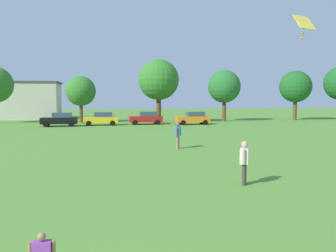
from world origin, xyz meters
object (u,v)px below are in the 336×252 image
Objects in this scene: kite at (304,24)px; tree_right at (296,87)px; parked_car_yellow_1 at (101,119)px; parked_car_red_2 at (146,118)px; tree_center_right at (224,87)px; parked_car_black_0 at (60,119)px; tree_left at (81,91)px; tree_center_left at (159,80)px; adult_bystander at (244,159)px; bystander_near_trees at (178,133)px; parked_car_orange_3 at (193,118)px.

tree_right is at bearing 59.97° from kite.
parked_car_yellow_1 and parked_car_red_2 have the same top height.
parked_car_red_2 is 0.56× the size of tree_center_right.
tree_left is at bearing -108.10° from parked_car_black_0.
kite is 0.13× the size of tree_center_left.
bystander_near_trees is at bearing -149.98° from adult_bystander.
bystander_near_trees is 0.41× the size of parked_car_red_2.
tree_center_left is 10.49m from tree_center_right.
tree_left reaches higher than adult_bystander.
kite is 33.68m from parked_car_black_0.
kite is (3.40, 1.63, 5.68)m from adult_bystander.
tree_right is at bearing -17.32° from bystander_near_trees.
adult_bystander reaches higher than parked_car_black_0.
adult_bystander is 36.53m from tree_center_left.
bystander_near_trees reaches higher than parked_car_black_0.
kite is 0.27× the size of parked_car_red_2.
tree_right is at bearing 5.27° from tree_center_left.
parked_car_yellow_1 is 1.00× the size of parked_car_red_2.
parked_car_orange_3 is at bearing -49.44° from tree_center_left.
bystander_near_trees is at bearing -131.92° from tree_right.
kite reaches higher than tree_left.
parked_car_red_2 is at bearing -152.84° from adult_bystander.
kite is at bearing -131.70° from bystander_near_trees.
adult_bystander is 39.43m from tree_left.
parked_car_red_2 is at bearing -13.83° from parked_car_orange_3.
adult_bystander is at bearing -93.81° from tree_center_left.
parked_car_red_2 is (0.70, 22.74, -0.19)m from bystander_near_trees.
kite is 0.27× the size of parked_car_orange_3.
adult_bystander is at bearing 78.83° from parked_car_orange_3.
adult_bystander reaches higher than parked_car_red_2.
tree_center_right reaches higher than parked_car_orange_3.
kite is 30.69m from parked_car_orange_3.
tree_left is (-11.73, 36.76, -2.30)m from kite.
parked_car_black_0 is 0.56× the size of tree_right.
adult_bystander is 0.40× the size of parked_car_orange_3.
parked_car_yellow_1 is 5.84m from parked_car_red_2.
kite is at bearing -72.31° from tree_left.
adult_bystander is 0.98× the size of bystander_near_trees.
parked_car_black_0 is at bearing -165.08° from tree_center_right.
adult_bystander is 1.50× the size of kite.
adult_bystander reaches higher than parked_car_orange_3.
bystander_near_trees is 23.64m from parked_car_black_0.
tree_center_left is (7.95, 3.58, 5.11)m from parked_car_yellow_1.
adult_bystander is 0.20× the size of tree_center_left.
kite reaches higher than parked_car_orange_3.
parked_car_yellow_1 is 11.82m from parked_car_orange_3.
tree_center_right is (12.70, 37.93, 4.13)m from adult_bystander.
adult_bystander is 0.40× the size of parked_car_yellow_1.
adult_bystander is at bearing -153.02° from bystander_near_trees.
tree_right reaches higher than adult_bystander.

